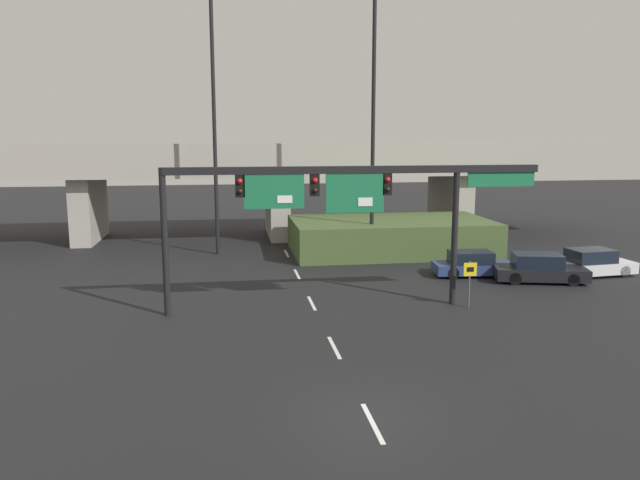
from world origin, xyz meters
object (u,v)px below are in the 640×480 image
(highway_light_pole_far, at_px, (214,117))
(parked_sedan_mid_right, at_px, (539,269))
(parked_sedan_far_right, at_px, (592,263))
(signal_gantry, at_px, (341,193))
(speed_limit_sign, at_px, (470,278))
(parked_sedan_near_right, at_px, (472,264))
(highway_light_pole_near, at_px, (373,104))

(highway_light_pole_far, distance_m, parked_sedan_mid_right, 21.14)
(parked_sedan_far_right, bearing_deg, highway_light_pole_far, 149.65)
(highway_light_pole_far, bearing_deg, signal_gantry, -67.83)
(speed_limit_sign, height_order, parked_sedan_mid_right, speed_limit_sign)
(parked_sedan_near_right, bearing_deg, parked_sedan_far_right, -3.62)
(speed_limit_sign, xyz_separation_m, parked_sedan_near_right, (2.61, 6.05, -0.75))
(parked_sedan_mid_right, bearing_deg, parked_sedan_far_right, 28.44)
(highway_light_pole_far, bearing_deg, speed_limit_sign, -52.01)
(parked_sedan_mid_right, bearing_deg, parked_sedan_near_right, 160.52)
(parked_sedan_far_right, bearing_deg, speed_limit_sign, -156.49)
(speed_limit_sign, distance_m, parked_sedan_near_right, 6.63)
(speed_limit_sign, bearing_deg, signal_gantry, 172.32)
(parked_sedan_near_right, xyz_separation_m, parked_sedan_far_right, (6.45, -0.96, 0.05))
(parked_sedan_near_right, relative_size, parked_sedan_mid_right, 0.89)
(speed_limit_sign, bearing_deg, parked_sedan_mid_right, 37.05)
(speed_limit_sign, distance_m, highway_light_pole_far, 19.62)
(speed_limit_sign, height_order, highway_light_pole_near, highway_light_pole_near)
(signal_gantry, height_order, parked_sedan_mid_right, signal_gantry)
(parked_sedan_near_right, bearing_deg, parked_sedan_mid_right, -28.36)
(signal_gantry, xyz_separation_m, parked_sedan_near_right, (8.28, 5.29, -4.49))
(speed_limit_sign, xyz_separation_m, parked_sedan_far_right, (9.06, 5.09, -0.70))
(speed_limit_sign, xyz_separation_m, highway_light_pole_near, (-1.73, 11.63, 8.04))
(parked_sedan_mid_right, bearing_deg, highway_light_pole_near, 147.83)
(highway_light_pole_near, height_order, parked_sedan_mid_right, highway_light_pole_near)
(parked_sedan_far_right, bearing_deg, parked_sedan_mid_right, -171.12)
(highway_light_pole_far, xyz_separation_m, parked_sedan_far_right, (20.27, -9.26, -7.99))
(highway_light_pole_near, xyz_separation_m, parked_sedan_far_right, (10.79, -6.54, -8.74))
(speed_limit_sign, relative_size, parked_sedan_far_right, 0.46)
(highway_light_pole_far, bearing_deg, parked_sedan_mid_right, -31.38)
(signal_gantry, distance_m, highway_light_pole_near, 12.33)
(speed_limit_sign, height_order, highway_light_pole_far, highway_light_pole_far)
(parked_sedan_near_right, xyz_separation_m, parked_sedan_mid_right, (2.89, -1.90, 0.06))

